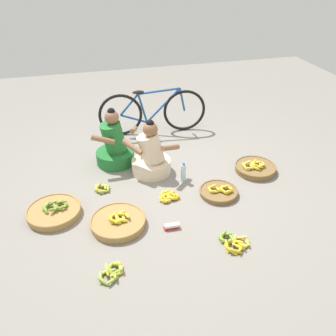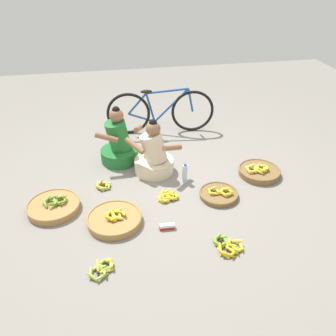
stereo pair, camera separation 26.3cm
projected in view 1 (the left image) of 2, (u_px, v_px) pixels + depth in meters
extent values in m
plane|color=gray|center=(164.00, 183.00, 4.51)|extent=(10.00, 10.00, 0.00)
cylinder|color=beige|center=(151.00, 166.00, 4.68)|extent=(0.52, 0.52, 0.18)
cylinder|color=beige|center=(151.00, 148.00, 4.54)|extent=(0.44, 0.40, 0.43)
sphere|color=#8C6042|center=(150.00, 129.00, 4.39)|extent=(0.19, 0.19, 0.19)
sphere|color=black|center=(150.00, 124.00, 4.35)|extent=(0.10, 0.10, 0.10)
cylinder|color=#8C6042|center=(132.00, 147.00, 4.41)|extent=(0.25, 0.28, 0.16)
cylinder|color=#8C6042|center=(170.00, 148.00, 4.40)|extent=(0.30, 0.23, 0.16)
cylinder|color=#237233|center=(115.00, 157.00, 4.89)|extent=(0.52, 0.52, 0.18)
cylinder|color=#237233|center=(114.00, 138.00, 4.73)|extent=(0.41, 0.37, 0.47)
sphere|color=#8C6042|center=(112.00, 117.00, 4.57)|extent=(0.19, 0.19, 0.19)
sphere|color=black|center=(111.00, 112.00, 4.53)|extent=(0.10, 0.10, 0.10)
cylinder|color=#8C6042|center=(103.00, 140.00, 4.49)|extent=(0.31, 0.11, 0.16)
cylinder|color=#8C6042|center=(134.00, 130.00, 4.74)|extent=(0.16, 0.31, 0.16)
torus|color=black|center=(121.00, 115.00, 5.47)|extent=(0.69, 0.10, 0.68)
torus|color=black|center=(184.00, 111.00, 5.63)|extent=(0.69, 0.10, 0.68)
cylinder|color=#1E4C8C|center=(163.00, 106.00, 5.51)|extent=(0.55, 0.08, 0.55)
cylinder|color=#1E4C8C|center=(143.00, 109.00, 5.48)|extent=(0.15, 0.04, 0.49)
cylinder|color=#1E4C8C|center=(159.00, 91.00, 5.38)|extent=(0.65, 0.08, 0.08)
cylinder|color=#1E4C8C|center=(134.00, 119.00, 5.55)|extent=(0.42, 0.07, 0.18)
cylinder|color=#1E4C8C|center=(129.00, 105.00, 5.41)|extent=(0.32, 0.06, 0.35)
cylinder|color=#1E4C8C|center=(182.00, 100.00, 5.52)|extent=(0.11, 0.04, 0.38)
ellipsoid|color=black|center=(138.00, 92.00, 5.33)|extent=(0.18, 0.08, 0.05)
cylinder|color=#A87F47|center=(54.00, 212.00, 3.95)|extent=(0.59, 0.59, 0.08)
torus|color=#A87F47|center=(53.00, 210.00, 3.93)|extent=(0.61, 0.61, 0.02)
ellipsoid|color=olive|center=(65.00, 205.00, 3.96)|extent=(0.05, 0.13, 0.07)
ellipsoid|color=olive|center=(63.00, 202.00, 4.00)|extent=(0.13, 0.09, 0.08)
ellipsoid|color=olive|center=(59.00, 203.00, 4.00)|extent=(0.13, 0.06, 0.06)
ellipsoid|color=olive|center=(55.00, 205.00, 3.96)|extent=(0.07, 0.13, 0.07)
ellipsoid|color=olive|center=(55.00, 207.00, 3.93)|extent=(0.07, 0.13, 0.07)
ellipsoid|color=olive|center=(58.00, 208.00, 3.91)|extent=(0.13, 0.08, 0.07)
ellipsoid|color=olive|center=(64.00, 207.00, 3.93)|extent=(0.12, 0.11, 0.07)
sphere|color=#382D19|center=(60.00, 205.00, 3.96)|extent=(0.03, 0.03, 0.03)
ellipsoid|color=olive|center=(56.00, 207.00, 3.93)|extent=(0.05, 0.15, 0.07)
ellipsoid|color=olive|center=(51.00, 204.00, 3.97)|extent=(0.14, 0.05, 0.09)
ellipsoid|color=olive|center=(46.00, 206.00, 3.94)|extent=(0.12, 0.13, 0.08)
ellipsoid|color=olive|center=(45.00, 209.00, 3.89)|extent=(0.09, 0.15, 0.08)
ellipsoid|color=olive|center=(53.00, 210.00, 3.88)|extent=(0.14, 0.11, 0.09)
sphere|color=#382D19|center=(51.00, 208.00, 3.92)|extent=(0.03, 0.03, 0.03)
cylinder|color=brown|center=(218.00, 192.00, 4.29)|extent=(0.46, 0.46, 0.05)
torus|color=brown|center=(219.00, 191.00, 4.28)|extent=(0.47, 0.47, 0.02)
ellipsoid|color=yellow|center=(230.00, 188.00, 4.26)|extent=(0.04, 0.13, 0.08)
ellipsoid|color=yellow|center=(225.00, 187.00, 4.30)|extent=(0.13, 0.05, 0.07)
ellipsoid|color=yellow|center=(221.00, 189.00, 4.27)|extent=(0.10, 0.12, 0.06)
ellipsoid|color=yellow|center=(223.00, 191.00, 4.22)|extent=(0.10, 0.13, 0.07)
ellipsoid|color=yellow|center=(229.00, 191.00, 4.21)|extent=(0.13, 0.08, 0.07)
sphere|color=#382D19|center=(226.00, 189.00, 4.25)|extent=(0.03, 0.03, 0.03)
ellipsoid|color=yellow|center=(218.00, 189.00, 4.27)|extent=(0.03, 0.12, 0.05)
ellipsoid|color=yellow|center=(213.00, 186.00, 4.30)|extent=(0.12, 0.04, 0.07)
ellipsoid|color=yellow|center=(210.00, 190.00, 4.26)|extent=(0.04, 0.12, 0.05)
ellipsoid|color=yellow|center=(215.00, 192.00, 4.22)|extent=(0.12, 0.04, 0.05)
sphere|color=#382D19|center=(214.00, 189.00, 4.26)|extent=(0.03, 0.03, 0.03)
cylinder|color=#A87F47|center=(118.00, 222.00, 3.81)|extent=(0.59, 0.59, 0.07)
torus|color=#A87F47|center=(118.00, 220.00, 3.79)|extent=(0.60, 0.60, 0.02)
ellipsoid|color=yellow|center=(127.00, 215.00, 3.81)|extent=(0.06, 0.14, 0.07)
ellipsoid|color=yellow|center=(121.00, 213.00, 3.83)|extent=(0.13, 0.06, 0.08)
ellipsoid|color=yellow|center=(117.00, 218.00, 3.77)|extent=(0.07, 0.14, 0.08)
ellipsoid|color=yellow|center=(122.00, 220.00, 3.74)|extent=(0.14, 0.07, 0.07)
sphere|color=#382D19|center=(122.00, 217.00, 3.79)|extent=(0.04, 0.04, 0.04)
ellipsoid|color=gold|center=(122.00, 216.00, 3.80)|extent=(0.07, 0.15, 0.06)
ellipsoid|color=gold|center=(119.00, 214.00, 3.82)|extent=(0.14, 0.11, 0.07)
ellipsoid|color=gold|center=(113.00, 216.00, 3.81)|extent=(0.14, 0.11, 0.06)
ellipsoid|color=gold|center=(111.00, 219.00, 3.75)|extent=(0.04, 0.15, 0.08)
ellipsoid|color=gold|center=(115.00, 222.00, 3.72)|extent=(0.15, 0.09, 0.08)
ellipsoid|color=gold|center=(120.00, 221.00, 3.73)|extent=(0.14, 0.09, 0.06)
sphere|color=#382D19|center=(117.00, 218.00, 3.77)|extent=(0.03, 0.03, 0.03)
cylinder|color=brown|center=(255.00, 169.00, 4.73)|extent=(0.53, 0.53, 0.08)
torus|color=brown|center=(256.00, 166.00, 4.71)|extent=(0.55, 0.55, 0.02)
ellipsoid|color=gold|center=(262.00, 163.00, 4.70)|extent=(0.04, 0.14, 0.09)
ellipsoid|color=gold|center=(259.00, 162.00, 4.74)|extent=(0.13, 0.11, 0.06)
ellipsoid|color=gold|center=(254.00, 163.00, 4.72)|extent=(0.12, 0.12, 0.09)
ellipsoid|color=gold|center=(255.00, 165.00, 4.67)|extent=(0.07, 0.14, 0.07)
ellipsoid|color=gold|center=(258.00, 166.00, 4.65)|extent=(0.14, 0.10, 0.08)
ellipsoid|color=gold|center=(262.00, 166.00, 4.67)|extent=(0.13, 0.11, 0.07)
sphere|color=#382D19|center=(258.00, 164.00, 4.70)|extent=(0.03, 0.03, 0.03)
ellipsoid|color=#9EB747|center=(259.00, 164.00, 4.71)|extent=(0.06, 0.13, 0.05)
ellipsoid|color=#9EB747|center=(253.00, 162.00, 4.76)|extent=(0.13, 0.04, 0.06)
ellipsoid|color=#9EB747|center=(251.00, 164.00, 4.71)|extent=(0.06, 0.13, 0.06)
ellipsoid|color=#9EB747|center=(257.00, 166.00, 4.66)|extent=(0.13, 0.03, 0.06)
sphere|color=#382D19|center=(255.00, 164.00, 4.71)|extent=(0.03, 0.03, 0.03)
ellipsoid|color=yellow|center=(252.00, 164.00, 4.69)|extent=(0.07, 0.14, 0.08)
ellipsoid|color=yellow|center=(247.00, 163.00, 4.71)|extent=(0.14, 0.04, 0.09)
ellipsoid|color=yellow|center=(245.00, 166.00, 4.64)|extent=(0.06, 0.14, 0.08)
ellipsoid|color=yellow|center=(251.00, 168.00, 4.62)|extent=(0.14, 0.05, 0.06)
sphere|color=#382D19|center=(248.00, 166.00, 4.67)|extent=(0.03, 0.03, 0.03)
ellipsoid|color=yellow|center=(260.00, 164.00, 4.70)|extent=(0.06, 0.15, 0.08)
ellipsoid|color=yellow|center=(256.00, 163.00, 4.72)|extent=(0.15, 0.09, 0.08)
ellipsoid|color=yellow|center=(253.00, 163.00, 4.72)|extent=(0.15, 0.08, 0.07)
ellipsoid|color=yellow|center=(252.00, 166.00, 4.67)|extent=(0.06, 0.15, 0.06)
ellipsoid|color=yellow|center=(256.00, 168.00, 4.62)|extent=(0.14, 0.11, 0.07)
ellipsoid|color=yellow|center=(261.00, 167.00, 4.62)|extent=(0.15, 0.09, 0.09)
sphere|color=#382D19|center=(256.00, 166.00, 4.67)|extent=(0.03, 0.03, 0.03)
ellipsoid|color=yellow|center=(105.00, 187.00, 4.38)|extent=(0.04, 0.13, 0.07)
ellipsoid|color=yellow|center=(101.00, 186.00, 4.41)|extent=(0.13, 0.05, 0.05)
ellipsoid|color=yellow|center=(96.00, 189.00, 4.35)|extent=(0.04, 0.13, 0.08)
ellipsoid|color=yellow|center=(100.00, 191.00, 4.32)|extent=(0.13, 0.06, 0.08)
sphere|color=#382D19|center=(101.00, 188.00, 4.36)|extent=(0.03, 0.03, 0.03)
ellipsoid|color=#9EB747|center=(108.00, 188.00, 4.37)|extent=(0.05, 0.16, 0.06)
ellipsoid|color=#9EB747|center=(105.00, 186.00, 4.42)|extent=(0.15, 0.11, 0.06)
ellipsoid|color=#9EB747|center=(98.00, 187.00, 4.38)|extent=(0.12, 0.14, 0.09)
ellipsoid|color=#9EB747|center=(99.00, 191.00, 4.31)|extent=(0.13, 0.13, 0.07)
ellipsoid|color=#9EB747|center=(104.00, 191.00, 4.31)|extent=(0.16, 0.06, 0.07)
sphere|color=#382D19|center=(103.00, 189.00, 4.36)|extent=(0.03, 0.03, 0.03)
ellipsoid|color=gold|center=(177.00, 195.00, 4.24)|extent=(0.05, 0.13, 0.07)
ellipsoid|color=gold|center=(171.00, 194.00, 4.26)|extent=(0.13, 0.06, 0.07)
ellipsoid|color=gold|center=(168.00, 196.00, 4.22)|extent=(0.06, 0.13, 0.08)
ellipsoid|color=gold|center=(175.00, 198.00, 4.18)|extent=(0.13, 0.07, 0.07)
sphere|color=#382D19|center=(173.00, 196.00, 4.22)|extent=(0.04, 0.04, 0.04)
ellipsoid|color=gold|center=(172.00, 194.00, 4.26)|extent=(0.06, 0.15, 0.06)
ellipsoid|color=gold|center=(169.00, 192.00, 4.29)|extent=(0.14, 0.10, 0.08)
ellipsoid|color=gold|center=(166.00, 192.00, 4.28)|extent=(0.14, 0.05, 0.08)
ellipsoid|color=gold|center=(163.00, 195.00, 4.24)|extent=(0.09, 0.14, 0.09)
ellipsoid|color=gold|center=(164.00, 197.00, 4.20)|extent=(0.09, 0.14, 0.08)
ellipsoid|color=gold|center=(169.00, 199.00, 4.19)|extent=(0.14, 0.04, 0.06)
ellipsoid|color=gold|center=(171.00, 198.00, 4.20)|extent=(0.14, 0.10, 0.07)
sphere|color=#382D19|center=(168.00, 196.00, 4.24)|extent=(0.03, 0.03, 0.03)
ellipsoid|color=yellow|center=(170.00, 197.00, 4.21)|extent=(0.06, 0.13, 0.08)
ellipsoid|color=yellow|center=(167.00, 196.00, 4.23)|extent=(0.13, 0.10, 0.06)
ellipsoid|color=yellow|center=(164.00, 196.00, 4.23)|extent=(0.13, 0.05, 0.08)
ellipsoid|color=yellow|center=(161.00, 198.00, 4.20)|extent=(0.09, 0.13, 0.06)
ellipsoid|color=yellow|center=(162.00, 200.00, 4.16)|extent=(0.08, 0.13, 0.07)
ellipsoid|color=yellow|center=(167.00, 201.00, 4.14)|extent=(0.13, 0.04, 0.07)
ellipsoid|color=yellow|center=(169.00, 200.00, 4.16)|extent=(0.13, 0.10, 0.06)
sphere|color=#382D19|center=(166.00, 198.00, 4.19)|extent=(0.03, 0.03, 0.03)
ellipsoid|color=yellow|center=(247.00, 242.00, 3.58)|extent=(0.05, 0.15, 0.07)
ellipsoid|color=yellow|center=(241.00, 238.00, 3.62)|extent=(0.14, 0.10, 0.09)
ellipsoid|color=yellow|center=(234.00, 240.00, 3.59)|extent=(0.11, 0.14, 0.08)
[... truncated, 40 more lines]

